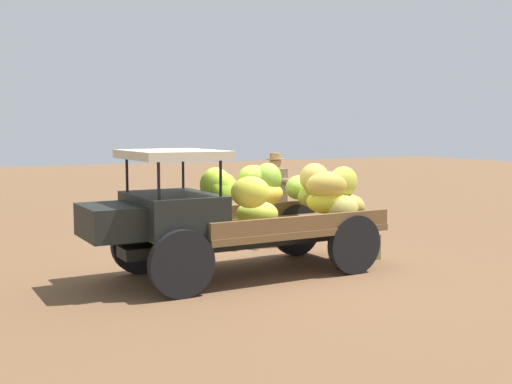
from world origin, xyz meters
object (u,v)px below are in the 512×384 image
truck (240,210)px  farmer (275,194)px  loose_banana_bunch (213,235)px  wooden_crate (361,246)px

truck → farmer: bearing=-134.6°
farmer → loose_banana_bunch: farmer is taller
truck → wooden_crate: bearing=-178.6°
farmer → loose_banana_bunch: (0.89, -0.84, -0.83)m
loose_banana_bunch → truck: bearing=76.0°
farmer → loose_banana_bunch: size_ratio=3.51×
farmer → wooden_crate: size_ratio=3.56×
wooden_crate → loose_banana_bunch: bearing=-54.3°
farmer → truck: bearing=-31.8°
truck → loose_banana_bunch: size_ratio=9.11×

